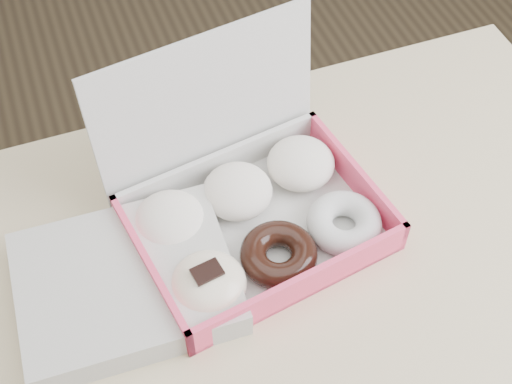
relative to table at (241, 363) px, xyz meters
name	(u,v)px	position (x,y,z in m)	size (l,w,h in m)	color
table	(241,363)	(0.00, 0.00, 0.00)	(1.20, 0.80, 0.75)	#D3BB8B
donut_box	(248,209)	(0.06, 0.15, 0.11)	(0.35, 0.31, 0.23)	silver
newspapers	(126,283)	(-0.11, 0.10, 0.10)	(0.26, 0.21, 0.04)	silver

